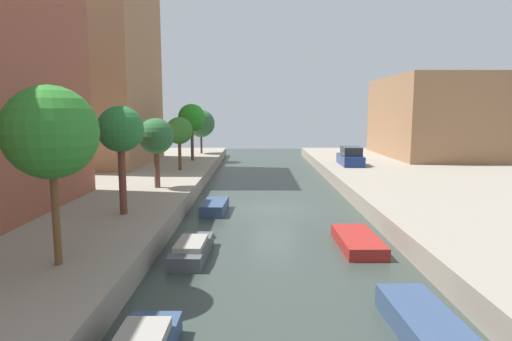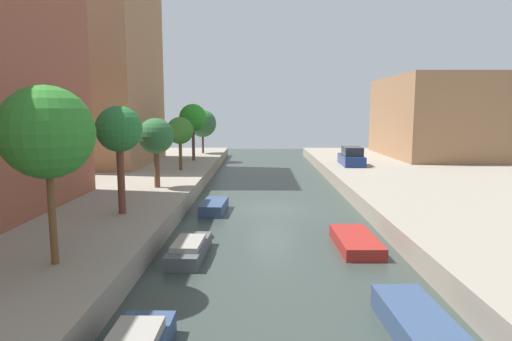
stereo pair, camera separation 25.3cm
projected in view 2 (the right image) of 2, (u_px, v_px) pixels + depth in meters
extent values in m
plane|color=#333D38|center=(272.00, 209.00, 26.06)|extent=(84.00, 84.00, 0.00)
cube|color=gray|center=(23.00, 201.00, 26.11)|extent=(20.00, 64.00, 1.00)
cube|color=#9E704C|center=(93.00, 53.00, 39.54)|extent=(10.00, 12.90, 20.15)
cube|color=#9E704C|center=(435.00, 117.00, 46.50)|extent=(10.00, 15.65, 8.44)
cylinder|color=brown|center=(52.00, 215.00, 13.68)|extent=(0.23, 0.23, 3.19)
sphere|color=#2E7D29|center=(47.00, 132.00, 13.33)|extent=(2.88, 2.88, 2.88)
cylinder|color=brown|center=(121.00, 180.00, 20.48)|extent=(0.34, 0.34, 3.27)
sphere|color=#277234|center=(119.00, 129.00, 20.15)|extent=(2.14, 2.14, 2.14)
cylinder|color=brown|center=(157.00, 168.00, 27.61)|extent=(0.36, 0.36, 2.50)
sphere|color=#2D6734|center=(156.00, 136.00, 27.33)|extent=(2.24, 2.24, 2.24)
cylinder|color=brown|center=(181.00, 155.00, 35.84)|extent=(0.27, 0.27, 2.48)
sphere|color=#367529|center=(180.00, 131.00, 35.57)|extent=(2.21, 2.21, 2.21)
cylinder|color=#4F3B2F|center=(193.00, 144.00, 42.81)|extent=(0.30, 0.30, 3.25)
sphere|color=#278D25|center=(193.00, 118.00, 42.47)|extent=(2.69, 2.69, 2.69)
cylinder|color=brown|center=(203.00, 143.00, 49.96)|extent=(0.25, 0.25, 2.33)
sphere|color=#30653A|center=(203.00, 123.00, 49.66)|extent=(3.13, 3.13, 3.13)
cube|color=navy|center=(351.00, 160.00, 39.32)|extent=(1.94, 4.59, 0.89)
cube|color=#1E2328|center=(352.00, 151.00, 38.87)|extent=(1.66, 2.54, 0.77)
cube|color=gray|center=(132.00, 341.00, 9.80)|extent=(1.12, 1.92, 0.26)
cube|color=#4C5156|center=(189.00, 250.00, 17.52)|extent=(1.41, 3.68, 0.55)
cube|color=gray|center=(188.00, 243.00, 17.21)|extent=(1.15, 2.04, 0.21)
cube|color=#33476B|center=(214.00, 207.00, 25.25)|extent=(1.48, 3.20, 0.64)
cube|color=#33476B|center=(424.00, 332.00, 10.91)|extent=(1.58, 4.53, 0.68)
cube|color=maroon|center=(356.00, 241.00, 18.73)|extent=(1.66, 3.94, 0.52)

